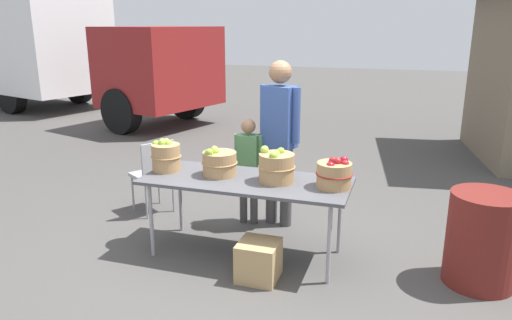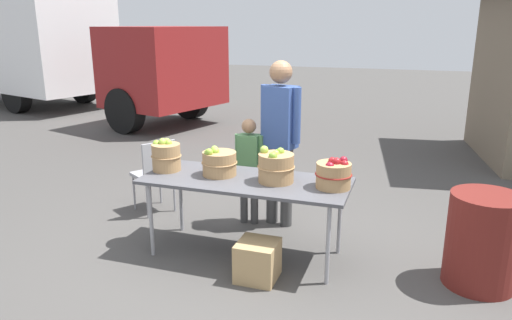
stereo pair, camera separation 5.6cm
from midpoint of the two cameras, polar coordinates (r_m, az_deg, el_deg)
name	(u,v)px [view 2 (the right image)]	position (r m, az deg, el deg)	size (l,w,h in m)	color
ground_plane	(246,254)	(4.69, -0.85, -11.02)	(40.00, 40.00, 0.00)	#474442
market_table	(246,184)	(4.41, -0.88, -2.82)	(1.90, 0.76, 0.75)	#4C4C51
apple_basket_green_0	(166,156)	(4.70, -10.26, 0.45)	(0.29, 0.29, 0.31)	#A87F51
apple_basket_green_1	(219,163)	(4.49, -4.05, -0.32)	(0.34, 0.34, 0.28)	#A87F51
apple_basket_green_2	(276,167)	(4.29, 2.74, -0.79)	(0.34, 0.34, 0.32)	#A87F51
apple_basket_red_0	(334,174)	(4.19, 9.56, -1.68)	(0.32, 0.32, 0.27)	#A87F51
vendor_adult	(280,131)	(5.03, 3.19, 3.44)	(0.45, 0.31, 1.76)	#3F3F3F
child_customer	(249,163)	(5.13, -0.52, -0.36)	(0.31, 0.17, 1.16)	#3F3F3F
box_truck	(59,49)	(13.10, -22.20, 12.03)	(7.99, 4.23, 2.75)	white
folding_chair	(155,170)	(5.59, -11.53, -1.20)	(0.55, 0.55, 0.86)	#99999E
trash_barrel	(482,241)	(4.44, 25.56, -8.60)	(0.58, 0.58, 0.80)	maroon
produce_crate	(258,260)	(4.20, 0.58, -11.80)	(0.34, 0.34, 0.34)	tan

